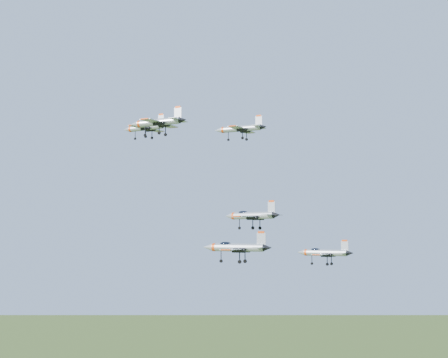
% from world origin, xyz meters
% --- Properties ---
extents(jet_lead, '(13.49, 11.25, 3.61)m').
position_xyz_m(jet_lead, '(-26.08, 11.74, 155.31)').
color(jet_lead, '#A4AAB0').
extents(jet_left_high, '(11.65, 9.58, 3.12)m').
position_xyz_m(jet_left_high, '(3.15, 0.44, 151.28)').
color(jet_left_high, '#A4AAB0').
extents(jet_right_high, '(11.53, 9.51, 3.08)m').
position_xyz_m(jet_right_high, '(-3.17, -22.33, 149.29)').
color(jet_right_high, '#A4AAB0').
extents(jet_left_low, '(13.87, 11.76, 3.76)m').
position_xyz_m(jet_left_low, '(4.17, 4.18, 133.60)').
color(jet_left_low, '#A4AAB0').
extents(jet_right_low, '(13.01, 10.70, 3.48)m').
position_xyz_m(jet_right_low, '(9.27, -16.45, 127.48)').
color(jet_right_low, '#A4AAB0').
extents(jet_trail, '(10.99, 9.18, 2.94)m').
position_xyz_m(jet_trail, '(21.84, -5.09, 126.42)').
color(jet_trail, '#A4AAB0').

